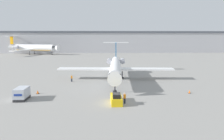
{
  "coord_description": "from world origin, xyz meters",
  "views": [
    {
      "loc": [
        -2.24,
        -35.08,
        11.06
      ],
      "look_at": [
        0.0,
        15.21,
        3.32
      ],
      "focal_mm": 35.0,
      "sensor_mm": 36.0,
      "label": 1
    }
  ],
  "objects": [
    {
      "name": "ground_plane",
      "position": [
        0.0,
        0.0,
        0.0
      ],
      "size": [
        600.0,
        600.0,
        0.0
      ],
      "primitive_type": "plane",
      "color": "gray"
    },
    {
      "name": "worker_near_tug",
      "position": [
        1.42,
        -0.09,
        0.96
      ],
      "size": [
        0.4,
        0.26,
        1.82
      ],
      "color": "#232838",
      "rests_on": "ground"
    },
    {
      "name": "pushback_tug",
      "position": [
        0.05,
        0.29,
        0.7
      ],
      "size": [
        1.8,
        4.78,
        1.88
      ],
      "color": "yellow",
      "rests_on": "ground"
    },
    {
      "name": "airplane_main",
      "position": [
        1.16,
        20.78,
        3.31
      ],
      "size": [
        30.12,
        32.63,
        9.26
      ],
      "color": "white",
      "rests_on": "ground"
    },
    {
      "name": "traffic_cone_left",
      "position": [
        -14.9,
        6.92,
        0.36
      ],
      "size": [
        0.56,
        0.56,
        0.76
      ],
      "color": "black",
      "rests_on": "ground"
    },
    {
      "name": "airplane_parked_far_left",
      "position": [
        -45.23,
        103.47,
        4.09
      ],
      "size": [
        33.87,
        38.28,
        11.29
      ],
      "color": "white",
      "rests_on": "ground"
    },
    {
      "name": "worker_by_wing",
      "position": [
        -9.86,
        18.32,
        0.85
      ],
      "size": [
        0.4,
        0.24,
        1.64
      ],
      "color": "#232838",
      "rests_on": "ground"
    },
    {
      "name": "traffic_cone_right",
      "position": [
        14.9,
        6.01,
        0.32
      ],
      "size": [
        0.51,
        0.51,
        0.67
      ],
      "color": "black",
      "rests_on": "ground"
    },
    {
      "name": "luggage_cart",
      "position": [
        -16.5,
        2.97,
        1.08
      ],
      "size": [
        1.93,
        3.56,
        2.15
      ],
      "color": "#232326",
      "rests_on": "ground"
    },
    {
      "name": "terminal_building",
      "position": [
        0.0,
        120.0,
        7.35
      ],
      "size": [
        180.0,
        16.8,
        14.64
      ],
      "color": "#B2B2B7",
      "rests_on": "ground"
    }
  ]
}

